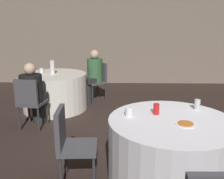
{
  "coord_description": "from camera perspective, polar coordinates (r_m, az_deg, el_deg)",
  "views": [
    {
      "loc": [
        -0.69,
        -2.5,
        1.71
      ],
      "look_at": [
        -0.77,
        0.81,
        0.83
      ],
      "focal_mm": 40.0,
      "sensor_mm": 36.0,
      "label": 1
    }
  ],
  "objects": [
    {
      "name": "table_far",
      "position": [
        5.24,
        -12.91,
        -0.45
      ],
      "size": [
        1.29,
        1.29,
        0.73
      ],
      "color": "white",
      "rests_on": "ground_plane"
    },
    {
      "name": "chair_far_south",
      "position": [
        4.28,
        -18.35,
        -2.09
      ],
      "size": [
        0.45,
        0.46,
        0.86
      ],
      "rotation": [
        0.0,
        0.0,
        -0.14
      ],
      "color": "#47474C",
      "rests_on": "ground_plane"
    },
    {
      "name": "soda_can_red",
      "position": [
        2.81,
        10.08,
        -4.41
      ],
      "size": [
        0.07,
        0.07,
        0.12
      ],
      "color": "red",
      "rests_on": "table_near"
    },
    {
      "name": "soda_can_silver",
      "position": [
        3.08,
        18.9,
        -3.27
      ],
      "size": [
        0.07,
        0.07,
        0.12
      ],
      "color": "silver",
      "rests_on": "table_near"
    },
    {
      "name": "person_green_jacket",
      "position": [
        5.58,
        -4.49,
        3.17
      ],
      "size": [
        0.49,
        0.47,
        1.16
      ],
      "rotation": [
        0.0,
        0.0,
        -4.07
      ],
      "color": "#282828",
      "rests_on": "ground_plane"
    },
    {
      "name": "ground_plane",
      "position": [
        3.11,
        14.77,
        -19.15
      ],
      "size": [
        16.0,
        16.0,
        0.0
      ],
      "primitive_type": "plane",
      "color": "#332621"
    },
    {
      "name": "pizza_plate_near",
      "position": [
        2.62,
        16.46,
        -7.54
      ],
      "size": [
        0.21,
        0.21,
        0.02
      ],
      "color": "white",
      "rests_on": "table_near"
    },
    {
      "name": "table_near",
      "position": [
        2.86,
        13.1,
        -13.62
      ],
      "size": [
        1.34,
        1.34,
        0.73
      ],
      "color": "silver",
      "rests_on": "ground_plane"
    },
    {
      "name": "wall_back",
      "position": [
        7.32,
        6.92,
        12.25
      ],
      "size": [
        16.0,
        0.06,
        2.8
      ],
      "color": "gray",
      "rests_on": "ground_plane"
    },
    {
      "name": "cup_near",
      "position": [
        2.72,
        3.91,
        -5.09
      ],
      "size": [
        0.08,
        0.08,
        0.1
      ],
      "color": "white",
      "rests_on": "table_near"
    },
    {
      "name": "bottle_far",
      "position": [
        5.12,
        -13.46,
        4.97
      ],
      "size": [
        0.09,
        0.09,
        0.28
      ],
      "color": "white",
      "rests_on": "table_far"
    },
    {
      "name": "cup_far",
      "position": [
        5.31,
        -15.78,
        4.18
      ],
      "size": [
        0.08,
        0.08,
        0.1
      ],
      "color": "white",
      "rests_on": "table_far"
    },
    {
      "name": "chair_far_northeast",
      "position": [
        5.67,
        -3.13,
        2.67
      ],
      "size": [
        0.56,
        0.56,
        0.86
      ],
      "rotation": [
        0.0,
        0.0,
        -4.07
      ],
      "color": "#47474C",
      "rests_on": "ground_plane"
    },
    {
      "name": "person_black_shirt",
      "position": [
        4.4,
        -17.46,
        -0.94
      ],
      "size": [
        0.39,
        0.52,
        1.1
      ],
      "rotation": [
        0.0,
        0.0,
        -0.14
      ],
      "color": "#282828",
      "rests_on": "ground_plane"
    },
    {
      "name": "chair_near_west",
      "position": [
        2.73,
        -9.71,
        -11.22
      ],
      "size": [
        0.42,
        0.42,
        0.86
      ],
      "rotation": [
        0.0,
        0.0,
        -1.52
      ],
      "color": "#47474C",
      "rests_on": "ground_plane"
    }
  ]
}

